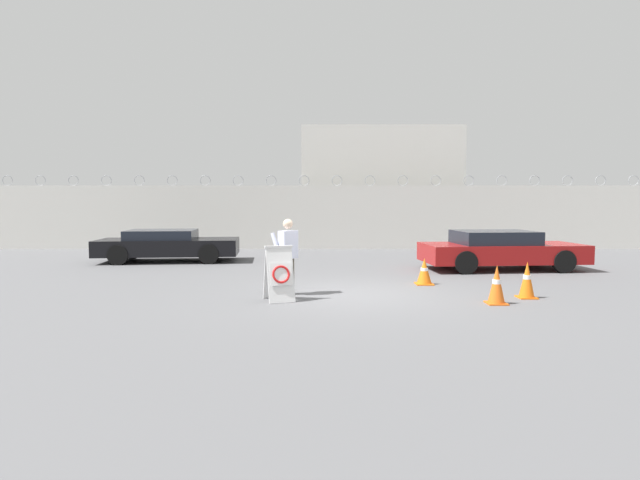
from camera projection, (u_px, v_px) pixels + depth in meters
name	position (u px, v px, depth m)	size (l,w,h in m)	color
ground_plane	(351.00, 294.00, 11.27)	(90.00, 90.00, 0.00)	#5B5B5E
perimeter_wall	(335.00, 217.00, 22.28)	(36.00, 0.30, 3.28)	silver
building_block	(373.00, 187.00, 28.13)	(8.02, 7.64, 5.85)	silver
barricade_sign	(277.00, 273.00, 10.50)	(0.73, 0.79, 1.17)	white
security_guard	(286.00, 253.00, 11.22)	(0.63, 0.50, 1.70)	#514C42
traffic_cone_near	(525.00, 280.00, 10.83)	(0.38, 0.38, 0.80)	orange
traffic_cone_mid	(494.00, 285.00, 10.20)	(0.40, 0.40, 0.80)	orange
traffic_cone_far	(422.00, 271.00, 12.63)	(0.44, 0.44, 0.67)	orange
parked_car_front_coupe	(166.00, 245.00, 17.49)	(4.94, 2.35, 1.11)	black
parked_car_far_side	(498.00, 250.00, 15.43)	(4.94, 2.34, 1.20)	black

